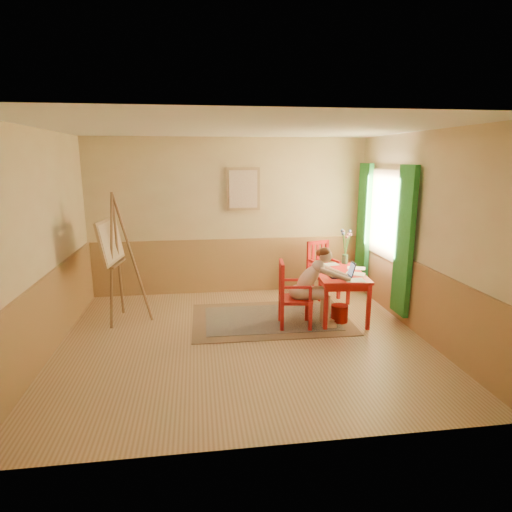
{
  "coord_description": "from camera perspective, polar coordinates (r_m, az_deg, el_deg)",
  "views": [
    {
      "loc": [
        -0.59,
        -5.47,
        2.44
      ],
      "look_at": [
        0.25,
        0.55,
        1.05
      ],
      "focal_mm": 30.14,
      "sensor_mm": 36.0,
      "label": 1
    }
  ],
  "objects": [
    {
      "name": "room",
      "position": [
        5.59,
        -1.76,
        2.18
      ],
      "size": [
        5.04,
        4.54,
        2.84
      ],
      "color": "tan",
      "rests_on": "ground"
    },
    {
      "name": "wainscot",
      "position": [
        6.58,
        -2.46,
        -4.27
      ],
      "size": [
        5.0,
        4.5,
        1.0
      ],
      "color": "tan",
      "rests_on": "room"
    },
    {
      "name": "window",
      "position": [
        7.3,
        16.51,
        3.73
      ],
      "size": [
        0.12,
        2.01,
        2.2
      ],
      "color": "white",
      "rests_on": "room"
    },
    {
      "name": "wall_portrait",
      "position": [
        7.73,
        -1.71,
        8.87
      ],
      "size": [
        0.6,
        0.05,
        0.76
      ],
      "color": "tan",
      "rests_on": "room"
    },
    {
      "name": "rug",
      "position": [
        6.72,
        1.96,
        -8.32
      ],
      "size": [
        2.42,
        1.64,
        0.02
      ],
      "color": "#8C7251",
      "rests_on": "room"
    },
    {
      "name": "table",
      "position": [
        6.77,
        10.93,
        -2.85
      ],
      "size": [
        0.82,
        1.26,
        0.72
      ],
      "color": "red",
      "rests_on": "room"
    },
    {
      "name": "chair_left",
      "position": [
        6.31,
        4.76,
        -5.12
      ],
      "size": [
        0.5,
        0.49,
        0.99
      ],
      "color": "red",
      "rests_on": "room"
    },
    {
      "name": "chair_back",
      "position": [
        7.76,
        8.74,
        -1.79
      ],
      "size": [
        0.55,
        0.56,
        0.99
      ],
      "color": "red",
      "rests_on": "room"
    },
    {
      "name": "figure",
      "position": [
        6.3,
        7.66,
        -3.63
      ],
      "size": [
        0.91,
        0.43,
        1.2
      ],
      "color": "beige",
      "rests_on": "room"
    },
    {
      "name": "laptop",
      "position": [
        6.49,
        11.56,
        -2.35
      ],
      "size": [
        0.37,
        0.24,
        0.22
      ],
      "color": "#1E2338",
      "rests_on": "table"
    },
    {
      "name": "papers",
      "position": [
        6.82,
        12.18,
        -1.99
      ],
      "size": [
        0.66,
        1.18,
        0.0
      ],
      "color": "white",
      "rests_on": "table"
    },
    {
      "name": "vase",
      "position": [
        7.26,
        11.76,
        1.06
      ],
      "size": [
        0.24,
        0.29,
        0.58
      ],
      "color": "#3F724C",
      "rests_on": "table"
    },
    {
      "name": "wastebasket",
      "position": [
        6.68,
        11.02,
        -7.54
      ],
      "size": [
        0.33,
        0.33,
        0.27
      ],
      "primitive_type": "cylinder",
      "rotation": [
        0.0,
        0.0,
        0.37
      ],
      "color": "#A5130C",
      "rests_on": "room"
    },
    {
      "name": "easel",
      "position": [
        6.7,
        -18.43,
        1.25
      ],
      "size": [
        0.7,
        0.88,
        1.97
      ],
      "color": "brown",
      "rests_on": "room"
    }
  ]
}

